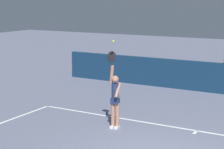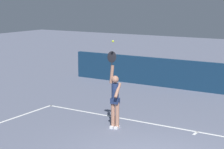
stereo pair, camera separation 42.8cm
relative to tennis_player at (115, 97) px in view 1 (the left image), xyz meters
name	(u,v)px [view 1 (the left image)]	position (x,y,z in m)	size (l,w,h in m)	color
tennis_player	(115,97)	(0.00, 0.00, 0.00)	(0.46, 0.40, 2.33)	#A4715B
tennis_ball	(113,41)	(0.11, -0.28, 1.67)	(0.07, 0.07, 0.07)	#C5DD37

